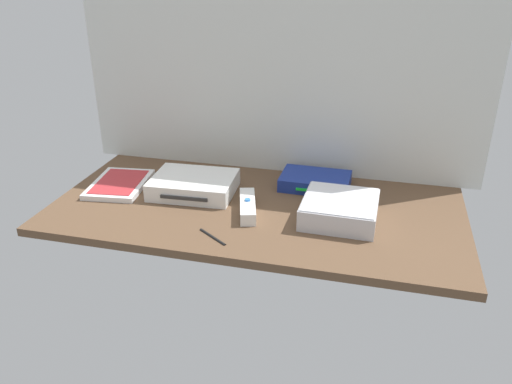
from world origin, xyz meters
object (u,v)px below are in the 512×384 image
at_px(network_router, 315,181).
at_px(remote_wand, 248,206).
at_px(mini_computer, 340,209).
at_px(stylus_pen, 213,236).
at_px(game_case, 119,184).
at_px(game_console, 194,185).

bearing_deg(network_router, remote_wand, -125.74).
height_order(mini_computer, stylus_pen, mini_computer).
bearing_deg(mini_computer, stylus_pen, -149.48).
distance_m(mini_computer, game_case, 0.59).
bearing_deg(game_case, stylus_pen, -37.66).
relative_size(network_router, stylus_pen, 2.02).
bearing_deg(network_router, game_console, -158.63).
relative_size(game_console, mini_computer, 1.25).
bearing_deg(game_case, game_console, -2.79).
relative_size(game_console, remote_wand, 1.43).
relative_size(game_console, game_case, 1.06).
xyz_separation_m(network_router, stylus_pen, (-0.18, -0.32, -0.01)).
relative_size(game_case, network_router, 1.13).
bearing_deg(game_console, network_router, 17.26).
relative_size(mini_computer, network_router, 0.96).
relative_size(remote_wand, stylus_pen, 1.69).
bearing_deg(game_console, mini_computer, -11.29).
relative_size(network_router, remote_wand, 1.20).
height_order(game_console, game_case, game_console).
bearing_deg(mini_computer, game_case, 176.09).
height_order(game_case, network_router, network_router).
relative_size(game_console, stylus_pen, 2.43).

